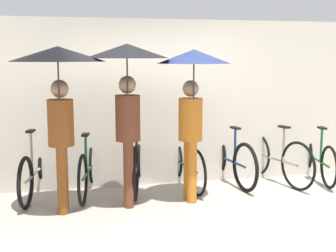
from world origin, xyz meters
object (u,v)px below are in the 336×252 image
parked_bicycle_6 (275,158)px  parked_bicycle_3 (138,164)px  parked_bicycle_1 (36,171)px  parked_bicycle_7 (316,158)px  pedestrian_trailing (193,85)px  pedestrian_center (127,79)px  parked_bicycle_5 (229,159)px  parked_bicycle_4 (185,163)px  pedestrian_leading (59,79)px  parked_bicycle_2 (88,169)px

parked_bicycle_6 → parked_bicycle_3: bearing=74.9°
parked_bicycle_1 → parked_bicycle_7: 4.33m
parked_bicycle_1 → parked_bicycle_3: bearing=-78.7°
parked_bicycle_3 → parked_bicycle_6: parked_bicycle_3 is taller
parked_bicycle_1 → pedestrian_trailing: 2.50m
parked_bicycle_6 → pedestrian_center: pedestrian_center is taller
parked_bicycle_5 → parked_bicycle_7: bearing=-99.8°
parked_bicycle_4 → pedestrian_leading: pedestrian_leading is taller
parked_bicycle_4 → pedestrian_leading: bearing=110.6°
pedestrian_leading → pedestrian_trailing: bearing=-173.3°
parked_bicycle_2 → pedestrian_trailing: pedestrian_trailing is taller
pedestrian_center → pedestrian_trailing: (0.86, 0.02, -0.09)m
parked_bicycle_6 → pedestrian_center: size_ratio=0.81×
parked_bicycle_3 → parked_bicycle_1: bearing=103.4°
parked_bicycle_7 → parked_bicycle_2: bearing=101.1°
parked_bicycle_5 → parked_bicycle_7: 1.45m
parked_bicycle_3 → parked_bicycle_7: 2.89m
parked_bicycle_3 → pedestrian_center: bearing=175.7°
parked_bicycle_1 → parked_bicycle_6: bearing=-80.1°
parked_bicycle_5 → pedestrian_center: bearing=109.6°
parked_bicycle_7 → parked_bicycle_3: bearing=99.8°
parked_bicycle_1 → parked_bicycle_7: (4.33, -0.04, -0.02)m
parked_bicycle_1 → pedestrian_trailing: bearing=-99.8°
parked_bicycle_1 → parked_bicycle_2: 0.72m
parked_bicycle_4 → parked_bicycle_5: (0.72, 0.05, 0.02)m
parked_bicycle_1 → parked_bicycle_4: size_ratio=1.08×
parked_bicycle_5 → pedestrian_trailing: size_ratio=0.84×
parked_bicycle_5 → parked_bicycle_7: size_ratio=1.01×
parked_bicycle_3 → parked_bicycle_5: size_ratio=1.01×
parked_bicycle_4 → parked_bicycle_5: 0.72m
pedestrian_center → parked_bicycle_5: bearing=-145.7°
parked_bicycle_6 → pedestrian_leading: 3.59m
parked_bicycle_2 → parked_bicycle_4: size_ratio=1.05×
parked_bicycle_6 → pedestrian_trailing: pedestrian_trailing is taller
parked_bicycle_1 → parked_bicycle_6: size_ratio=1.03×
pedestrian_trailing → parked_bicycle_3: bearing=-52.4°
parked_bicycle_4 → pedestrian_center: 1.81m
parked_bicycle_3 → parked_bicycle_5: bearing=-75.8°
parked_bicycle_7 → parked_bicycle_6: bearing=102.8°
parked_bicycle_4 → parked_bicycle_7: 2.17m
parked_bicycle_6 → parked_bicycle_7: bearing=-101.0°
parked_bicycle_6 → parked_bicycle_7: 0.73m
parked_bicycle_5 → pedestrian_center: 2.29m
parked_bicycle_2 → pedestrian_leading: 1.59m
parked_bicycle_3 → parked_bicycle_2: bearing=108.6°
parked_bicycle_3 → parked_bicycle_7: bearing=-77.9°
parked_bicycle_1 → pedestrian_leading: pedestrian_leading is taller
pedestrian_center → parked_bicycle_3: bearing=-99.3°
parked_bicycle_2 → parked_bicycle_4: bearing=-76.4°
parked_bicycle_4 → parked_bicycle_1: bearing=84.9°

